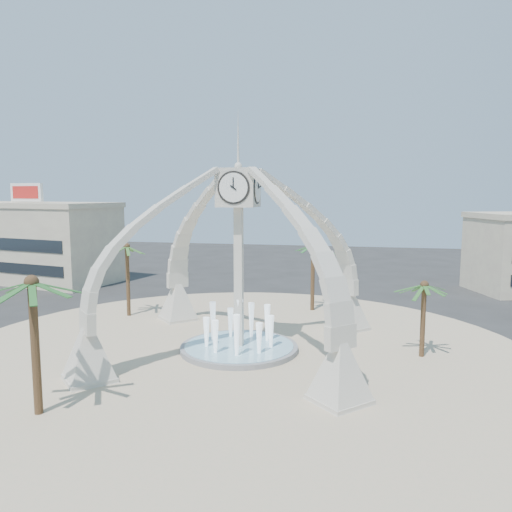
% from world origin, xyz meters
% --- Properties ---
extents(ground, '(140.00, 140.00, 0.00)m').
position_xyz_m(ground, '(0.00, 0.00, 0.00)').
color(ground, '#282828').
rests_on(ground, ground).
extents(plaza, '(40.00, 40.00, 0.06)m').
position_xyz_m(plaza, '(0.00, 0.00, 0.03)').
color(plaza, tan).
rests_on(plaza, ground).
extents(clock_tower, '(17.94, 17.94, 16.30)m').
position_xyz_m(clock_tower, '(-0.00, -0.00, 6.49)').
color(clock_tower, beige).
rests_on(clock_tower, ground).
extents(fountain, '(8.00, 8.00, 3.62)m').
position_xyz_m(fountain, '(0.00, 0.00, 0.29)').
color(fountain, gray).
rests_on(fountain, ground).
extents(building_nw, '(23.75, 13.73, 11.90)m').
position_xyz_m(building_nw, '(-32.00, 22.00, 4.83)').
color(building_nw, beige).
rests_on(building_nw, ground).
extents(palm_east, '(3.74, 3.74, 5.47)m').
position_xyz_m(palm_east, '(12.02, 1.30, 4.76)').
color(palm_east, brown).
rests_on(palm_east, ground).
extents(palm_west, '(4.31, 4.31, 6.81)m').
position_xyz_m(palm_west, '(-11.80, 7.51, 6.04)').
color(palm_west, brown).
rests_on(palm_west, ground).
extents(palm_north, '(4.49, 4.49, 6.81)m').
position_xyz_m(palm_north, '(3.71, 12.94, 5.99)').
color(palm_north, brown).
rests_on(palm_north, ground).
extents(palm_south, '(4.85, 4.85, 7.35)m').
position_xyz_m(palm_south, '(-7.18, -11.52, 6.43)').
color(palm_south, brown).
rests_on(palm_south, ground).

